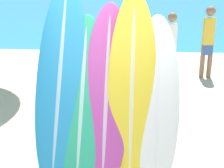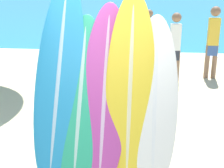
# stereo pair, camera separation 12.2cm
# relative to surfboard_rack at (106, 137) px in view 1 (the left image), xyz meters

# --- Properties ---
(ocean_water) EXTENTS (120.00, 60.00, 0.01)m
(ocean_water) POSITION_rel_surfboard_rack_xyz_m (0.01, 36.44, -0.47)
(ocean_water) COLOR teal
(ocean_water) RESTS_ON ground_plane
(surfboard_rack) EXTENTS (1.53, 0.04, 0.89)m
(surfboard_rack) POSITION_rel_surfboard_rack_xyz_m (0.00, 0.00, 0.00)
(surfboard_rack) COLOR #47474C
(surfboard_rack) RESTS_ON ground_plane
(surfboard_slot_0) EXTENTS (0.59, 1.33, 2.38)m
(surfboard_slot_0) POSITION_rel_surfboard_rack_xyz_m (-0.58, 0.14, 0.71)
(surfboard_slot_0) COLOR teal
(surfboard_slot_0) RESTS_ON ground_plane
(surfboard_slot_1) EXTENTS (0.59, 1.11, 1.92)m
(surfboard_slot_1) POSITION_rel_surfboard_rack_xyz_m (-0.29, 0.03, 0.48)
(surfboard_slot_1) COLOR #289E70
(surfboard_slot_1) RESTS_ON ground_plane
(surfboard_slot_2) EXTENTS (0.58, 1.14, 2.07)m
(surfboard_slot_2) POSITION_rel_surfboard_rack_xyz_m (0.00, 0.06, 0.56)
(surfboard_slot_2) COLOR #B23D8E
(surfboard_slot_2) RESTS_ON ground_plane
(surfboard_slot_3) EXTENTS (0.59, 1.03, 2.21)m
(surfboard_slot_3) POSITION_rel_surfboard_rack_xyz_m (0.30, 0.07, 0.63)
(surfboard_slot_3) COLOR yellow
(surfboard_slot_3) RESTS_ON ground_plane
(surfboard_slot_4) EXTENTS (0.54, 0.97, 1.94)m
(surfboard_slot_4) POSITION_rel_surfboard_rack_xyz_m (0.59, 0.02, 0.49)
(surfboard_slot_4) COLOR silver
(surfboard_slot_4) RESTS_ON ground_plane
(person_near_water) EXTENTS (0.28, 0.27, 1.63)m
(person_near_water) POSITION_rel_surfboard_rack_xyz_m (0.49, 5.27, 0.41)
(person_near_water) COLOR #846047
(person_near_water) RESTS_ON ground_plane
(person_mid_beach) EXTENTS (0.28, 0.22, 1.66)m
(person_mid_beach) POSITION_rel_surfboard_rack_xyz_m (1.12, 3.98, 0.43)
(person_mid_beach) COLOR #846047
(person_mid_beach) RESTS_ON ground_plane
(person_far_left) EXTENTS (0.30, 0.24, 1.78)m
(person_far_left) POSITION_rel_surfboard_rack_xyz_m (2.07, 4.43, 0.50)
(person_far_left) COLOR #846047
(person_far_left) RESTS_ON ground_plane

